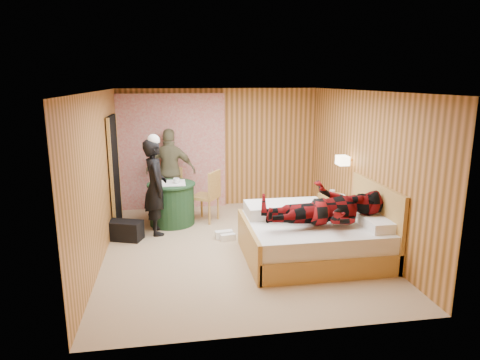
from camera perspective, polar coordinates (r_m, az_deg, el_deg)
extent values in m
cube|color=tan|center=(7.09, -0.29, -8.89)|extent=(4.20, 5.00, 0.01)
cube|color=silver|center=(6.57, -0.32, 11.76)|extent=(4.20, 5.00, 0.01)
cube|color=#C3834B|center=(9.15, -2.74, 4.29)|extent=(4.20, 0.02, 2.50)
cube|color=#C3834B|center=(6.73, -18.27, 0.39)|extent=(0.02, 5.00, 2.50)
cube|color=#C3834B|center=(7.33, 16.13, 1.55)|extent=(0.02, 5.00, 2.50)
cube|color=beige|center=(9.04, -9.01, 3.70)|extent=(2.20, 0.08, 2.40)
cube|color=black|center=(8.12, -16.40, 1.01)|extent=(0.06, 0.90, 2.05)
cylinder|color=gold|center=(7.69, 14.07, 2.57)|extent=(0.18, 0.04, 0.04)
cube|color=#FAE2AF|center=(7.66, 13.52, 2.56)|extent=(0.18, 0.24, 0.16)
cube|color=tan|center=(6.72, 9.96, -8.93)|extent=(2.07, 1.66, 0.31)
cube|color=white|center=(6.62, 10.06, -6.64)|extent=(2.01, 1.59, 0.26)
cube|color=tan|center=(6.42, 1.15, -8.51)|extent=(0.06, 1.66, 0.58)
cube|color=tan|center=(6.95, 17.63, -4.99)|extent=(0.06, 1.66, 1.14)
cube|color=white|center=(6.53, 18.01, -5.53)|extent=(0.39, 0.57, 0.14)
cube|color=white|center=(7.20, 15.19, -3.59)|extent=(0.39, 0.57, 0.14)
cube|color=white|center=(6.87, 6.00, -3.82)|extent=(1.24, 0.62, 0.19)
cube|color=tan|center=(8.03, 12.41, -4.25)|extent=(0.44, 0.60, 0.60)
cube|color=tan|center=(7.97, 12.48, -2.93)|extent=(0.46, 0.62, 0.03)
cylinder|color=#214928|center=(8.16, -9.07, -3.21)|extent=(0.84, 0.84, 0.76)
cylinder|color=#214928|center=(8.06, -9.17, -0.57)|extent=(0.90, 0.90, 0.03)
cube|color=white|center=(8.06, -9.18, -0.41)|extent=(0.61, 0.61, 0.01)
cube|color=tan|center=(8.75, -9.12, -1.64)|extent=(0.48, 0.48, 0.05)
cube|color=tan|center=(8.87, -9.00, 0.24)|extent=(0.42, 0.10, 0.46)
cylinder|color=tan|center=(8.68, -10.34, -3.42)|extent=(0.04, 0.04, 0.43)
cylinder|color=tan|center=(8.95, -7.83, -2.81)|extent=(0.04, 0.04, 0.43)
cube|color=tan|center=(8.23, -4.66, -2.23)|extent=(0.62, 0.62, 0.05)
cube|color=tan|center=(8.07, -3.43, -0.56)|extent=(0.28, 0.40, 0.49)
cylinder|color=tan|center=(8.54, -5.12, -3.43)|extent=(0.04, 0.04, 0.46)
cylinder|color=tan|center=(8.07, -4.11, -4.41)|extent=(0.04, 0.04, 0.46)
cube|color=black|center=(7.59, -15.09, -6.51)|extent=(0.65, 0.49, 0.33)
cube|color=white|center=(7.33, -1.61, -7.65)|extent=(0.27, 0.15, 0.11)
cube|color=white|center=(7.43, -2.17, -7.28)|extent=(0.32, 0.16, 0.13)
imported|color=black|center=(7.60, -11.21, -0.92)|extent=(0.48, 0.67, 1.69)
imported|color=#716D4B|center=(8.78, -9.22, 1.18)|extent=(1.07, 0.60, 1.72)
imported|color=maroon|center=(6.29, 11.29, -2.41)|extent=(0.86, 0.67, 1.77)
imported|color=white|center=(7.90, 12.66, -2.20)|extent=(0.19, 0.24, 0.02)
imported|color=white|center=(7.89, 12.66, -2.05)|extent=(0.21, 0.26, 0.02)
imported|color=white|center=(8.05, 12.20, -1.62)|extent=(0.11, 0.11, 0.09)
imported|color=white|center=(8.00, -8.47, -0.09)|extent=(0.15, 0.15, 0.10)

